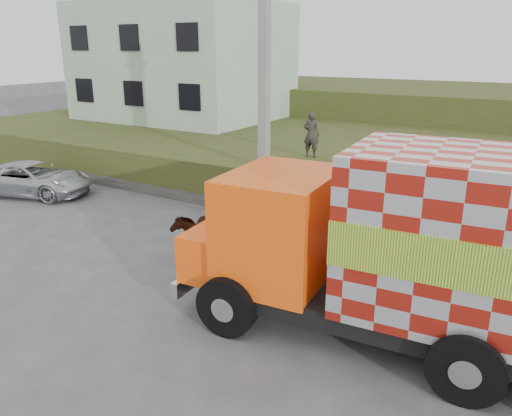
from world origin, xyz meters
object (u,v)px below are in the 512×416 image
Objects in this scene: cargo_truck at (428,251)px; pedestrian at (311,134)px; utility_pole at (264,88)px; suv at (33,179)px; cow at (194,232)px.

cargo_truck is 5.20× the size of pedestrian.
utility_pole reaches higher than suv.
pedestrian reaches higher than cow.
pedestrian reaches higher than suv.
utility_pole is at bearing 135.97° from cargo_truck.
suv is 2.70× the size of pedestrian.
utility_pole is at bearing 70.36° from pedestrian.
utility_pole is 1.81× the size of suv.
utility_pole is 9.47m from suv.
cow is 0.96× the size of pedestrian.
suv is 10.47m from pedestrian.
suv is at bearing 165.84° from cargo_truck.
cow is (0.36, -4.24, -3.41)m from utility_pole.
cow reaches higher than suv.
suv is at bearing -161.31° from utility_pole.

